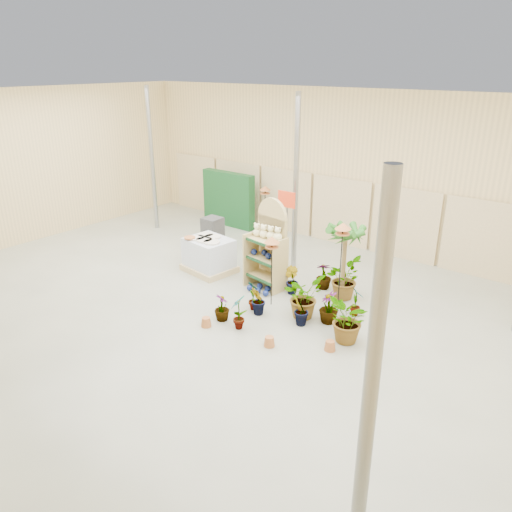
{
  "coord_description": "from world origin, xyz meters",
  "views": [
    {
      "loc": [
        6.92,
        -6.84,
        5.17
      ],
      "look_at": [
        0.3,
        1.5,
        1.0
      ],
      "focal_mm": 35.0,
      "sensor_mm": 36.0,
      "label": 1
    }
  ],
  "objects_px": {
    "bird_table_front": "(272,242)",
    "potted_plant_2": "(303,296)",
    "pallet_stack": "(209,255)",
    "display_shelf": "(270,247)"
  },
  "relations": [
    {
      "from": "bird_table_front",
      "to": "potted_plant_2",
      "type": "xyz_separation_m",
      "value": [
        0.88,
        -0.02,
        -1.03
      ]
    },
    {
      "from": "pallet_stack",
      "to": "potted_plant_2",
      "type": "relative_size",
      "value": 1.41
    },
    {
      "from": "display_shelf",
      "to": "potted_plant_2",
      "type": "height_order",
      "value": "display_shelf"
    },
    {
      "from": "potted_plant_2",
      "to": "bird_table_front",
      "type": "bearing_deg",
      "value": 178.5
    },
    {
      "from": "pallet_stack",
      "to": "bird_table_front",
      "type": "xyz_separation_m",
      "value": [
        2.45,
        -0.55,
        1.06
      ]
    },
    {
      "from": "bird_table_front",
      "to": "potted_plant_2",
      "type": "distance_m",
      "value": 1.35
    },
    {
      "from": "display_shelf",
      "to": "potted_plant_2",
      "type": "xyz_separation_m",
      "value": [
        1.53,
        -0.82,
        -0.52
      ]
    },
    {
      "from": "pallet_stack",
      "to": "bird_table_front",
      "type": "distance_m",
      "value": 2.72
    },
    {
      "from": "display_shelf",
      "to": "pallet_stack",
      "type": "distance_m",
      "value": 1.89
    },
    {
      "from": "display_shelf",
      "to": "potted_plant_2",
      "type": "bearing_deg",
      "value": -18.91
    }
  ]
}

